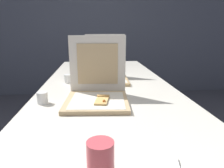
{
  "coord_description": "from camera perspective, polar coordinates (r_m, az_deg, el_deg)",
  "views": [
    {
      "loc": [
        -0.09,
        -0.77,
        1.13
      ],
      "look_at": [
        0.02,
        0.48,
        0.8
      ],
      "focal_mm": 33.19,
      "sensor_mm": 36.0,
      "label": 1
    }
  ],
  "objects": [
    {
      "name": "wall_back",
      "position": [
        3.74,
        -3.74,
        17.24
      ],
      "size": [
        10.0,
        0.1,
        2.6
      ],
      "primitive_type": "cube",
      "color": "slate",
      "rests_on": "ground"
    },
    {
      "name": "table",
      "position": [
        1.5,
        -1.36,
        -2.1
      ],
      "size": [
        0.92,
        2.41,
        0.74
      ],
      "color": "silver",
      "rests_on": "ground"
    },
    {
      "name": "pizza_box_front",
      "position": [
        1.15,
        -4.12,
        -2.3
      ],
      "size": [
        0.36,
        0.36,
        0.36
      ],
      "rotation": [
        0.0,
        0.0,
        -0.06
      ],
      "color": "tan",
      "rests_on": "table"
    },
    {
      "name": "pizza_box_middle",
      "position": [
        1.65,
        -1.74,
        2.88
      ],
      "size": [
        0.35,
        0.4,
        0.36
      ],
      "rotation": [
        0.0,
        0.0,
        -0.03
      ],
      "color": "tan",
      "rests_on": "table"
    },
    {
      "name": "cup_white_mid",
      "position": [
        1.6,
        -12.03,
        1.48
      ],
      "size": [
        0.06,
        0.06,
        0.06
      ],
      "primitive_type": "cylinder",
      "color": "white",
      "rests_on": "table"
    },
    {
      "name": "cup_white_near_left",
      "position": [
        1.19,
        -18.63,
        -3.6
      ],
      "size": [
        0.06,
        0.06,
        0.06
      ],
      "primitive_type": "cylinder",
      "color": "white",
      "rests_on": "table"
    },
    {
      "name": "cup_printed_front",
      "position": [
        0.59,
        -3.19,
        -20.11
      ],
      "size": [
        0.07,
        0.07,
        0.1
      ],
      "primitive_type": "cylinder",
      "color": "#D14C56",
      "rests_on": "table"
    },
    {
      "name": "napkin_pile",
      "position": [
        0.65,
        12.17,
        -21.67
      ],
      "size": [
        0.18,
        0.18,
        0.01
      ],
      "color": "white",
      "rests_on": "table"
    }
  ]
}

